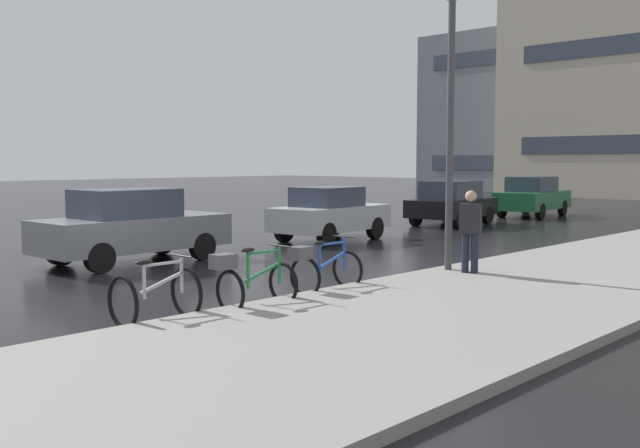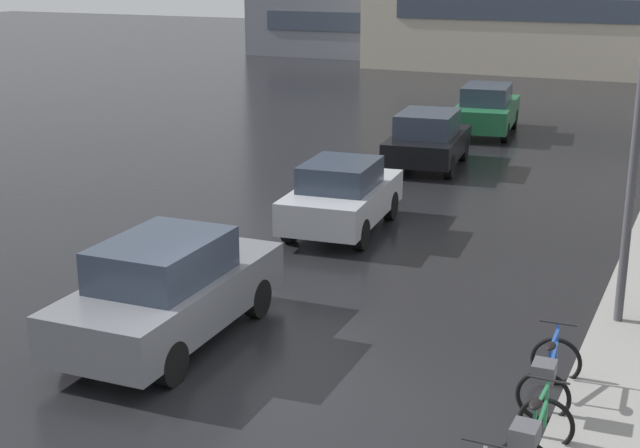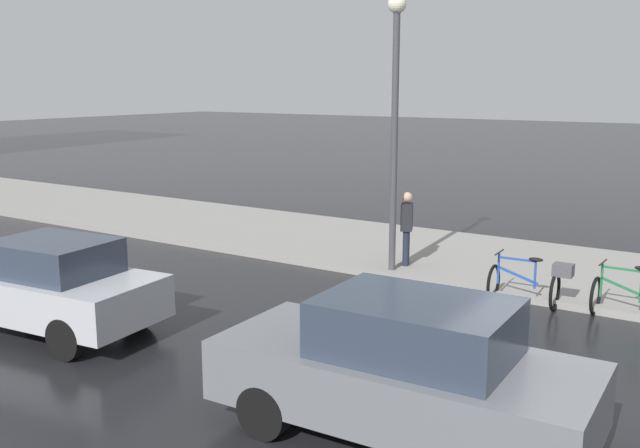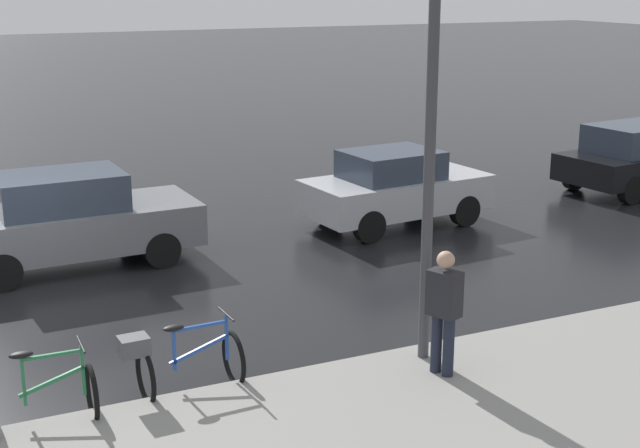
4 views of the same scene
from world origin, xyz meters
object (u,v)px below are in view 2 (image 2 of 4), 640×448
car_silver (342,196)px  streetlamp (640,102)px  bicycle_second (533,440)px  car_green (486,109)px  car_grey (169,290)px  car_black (428,139)px  bicycle_third (549,374)px

car_silver → streetlamp: streetlamp is taller
bicycle_second → car_green: 21.04m
streetlamp → car_green: bearing=111.9°
car_grey → car_green: 18.71m
bicycle_second → car_black: (-6.04, 14.59, 0.31)m
car_silver → car_green: (-0.05, 12.28, 0.05)m
bicycle_third → car_silver: car_silver is taller
car_grey → car_green: size_ratio=0.97×
car_silver → car_black: (-0.26, 6.66, 0.02)m
car_grey → car_green: car_grey is taller
car_grey → streetlamp: bearing=28.6°
streetlamp → bicycle_third: bearing=-99.2°
bicycle_second → streetlamp: 5.80m
bicycle_second → bicycle_third: bearing=95.5°
bicycle_third → car_grey: (-5.69, -0.25, 0.35)m
bicycle_second → car_silver: size_ratio=0.36×
bicycle_second → car_black: size_ratio=0.35×
car_black → car_green: 5.62m
bicycle_third → car_black: car_black is taller
car_grey → streetlamp: 7.59m
bicycle_third → car_green: size_ratio=0.32×
car_black → car_green: car_green is taller
car_green → bicycle_third: bearing=-73.0°
bicycle_third → streetlamp: 4.46m
car_grey → car_black: bearing=90.8°
bicycle_second → streetlamp: (0.34, 4.88, 3.12)m
car_silver → bicycle_third: bearing=-47.8°
bicycle_second → car_green: car_green is taller
car_black → streetlamp: 11.95m
bicycle_second → bicycle_third: (-0.17, 1.75, -0.01)m
bicycle_third → car_black: 14.12m
car_green → car_grey: bearing=-90.1°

